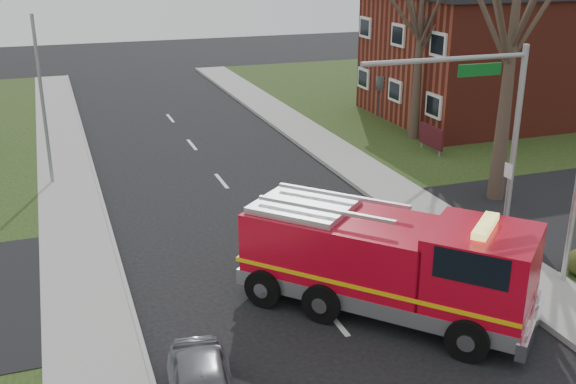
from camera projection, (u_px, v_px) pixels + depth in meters
name	position (u px, v px, depth m)	size (l,w,h in m)	color
ground	(333.00, 318.00, 18.14)	(120.00, 120.00, 0.00)	black
sidewalk_right	(524.00, 279.00, 20.08)	(2.40, 80.00, 0.15)	gray
sidewalk_left	(95.00, 360.00, 16.14)	(2.40, 80.00, 0.15)	gray
brick_building	(513.00, 54.00, 38.85)	(15.40, 10.40, 7.25)	maroon
health_center_sign	(431.00, 137.00, 32.23)	(0.12, 2.00, 1.40)	#410F17
bare_tree_near	(516.00, 7.00, 23.93)	(6.00, 6.00, 12.00)	#34291E
bare_tree_far	(422.00, 11.00, 32.69)	(5.25, 5.25, 10.50)	#34291E
traffic_signal_mast	(481.00, 119.00, 19.51)	(5.29, 0.18, 6.80)	gray
utility_pole_far	(43.00, 103.00, 27.18)	(0.14, 0.14, 7.00)	gray
fire_engine	(388.00, 265.00, 17.99)	(7.11, 7.42, 3.09)	#B9081C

